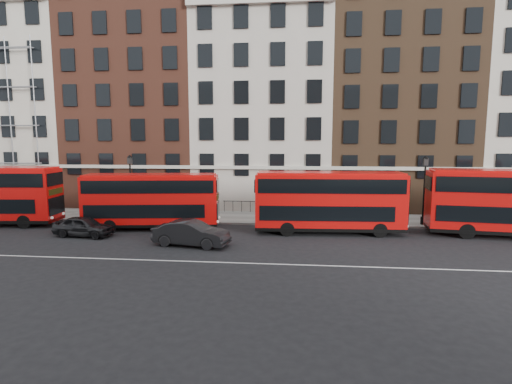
# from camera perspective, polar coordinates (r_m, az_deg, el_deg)

# --- Properties ---
(ground) EXTENTS (120.00, 120.00, 0.00)m
(ground) POSITION_cam_1_polar(r_m,az_deg,el_deg) (23.99, -2.48, -8.65)
(ground) COLOR black
(ground) RESTS_ON ground
(pavement) EXTENTS (80.00, 5.00, 0.15)m
(pavement) POSITION_cam_1_polar(r_m,az_deg,el_deg) (34.11, 0.09, -3.68)
(pavement) COLOR gray
(pavement) RESTS_ON ground
(kerb) EXTENTS (80.00, 0.30, 0.16)m
(kerb) POSITION_cam_1_polar(r_m,az_deg,el_deg) (31.67, -0.37, -4.54)
(kerb) COLOR gray
(kerb) RESTS_ON ground
(road_centre_line) EXTENTS (70.00, 0.12, 0.01)m
(road_centre_line) POSITION_cam_1_polar(r_m,az_deg,el_deg) (22.09, -3.25, -10.06)
(road_centre_line) COLOR white
(road_centre_line) RESTS_ON ground
(building_terrace) EXTENTS (64.00, 11.95, 22.00)m
(building_terrace) POSITION_cam_1_polar(r_m,az_deg,el_deg) (41.01, 0.72, 12.44)
(building_terrace) COLOR beige
(building_terrace) RESTS_ON ground
(bus_b) EXTENTS (10.09, 3.65, 4.15)m
(bus_b) POSITION_cam_1_polar(r_m,az_deg,el_deg) (30.78, -14.75, -1.08)
(bus_b) COLOR red
(bus_b) RESTS_ON ground
(bus_c) EXTENTS (10.59, 3.03, 4.40)m
(bus_c) POSITION_cam_1_polar(r_m,az_deg,el_deg) (28.89, 10.32, -1.22)
(bus_c) COLOR red
(bus_c) RESTS_ON ground
(car_rear) EXTENTS (4.29, 2.06, 1.42)m
(car_rear) POSITION_cam_1_polar(r_m,az_deg,el_deg) (30.24, -23.39, -4.51)
(car_rear) COLOR black
(car_rear) RESTS_ON ground
(car_front) EXTENTS (5.07, 2.51, 1.60)m
(car_front) POSITION_cam_1_polar(r_m,az_deg,el_deg) (25.66, -9.23, -5.83)
(car_front) COLOR black
(car_front) RESTS_ON ground
(lamp_post_left) EXTENTS (0.44, 0.44, 5.33)m
(lamp_post_left) POSITION_cam_1_polar(r_m,az_deg,el_deg) (34.55, -17.47, 1.15)
(lamp_post_left) COLOR black
(lamp_post_left) RESTS_ON pavement
(lamp_post_right) EXTENTS (0.44, 0.44, 5.33)m
(lamp_post_right) POSITION_cam_1_polar(r_m,az_deg,el_deg) (33.24, 22.92, 0.68)
(lamp_post_right) COLOR black
(lamp_post_right) RESTS_ON pavement
(iron_railings) EXTENTS (6.60, 0.06, 1.00)m
(iron_railings) POSITION_cam_1_polar(r_m,az_deg,el_deg) (36.16, 0.44, -2.12)
(iron_railings) COLOR black
(iron_railings) RESTS_ON pavement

